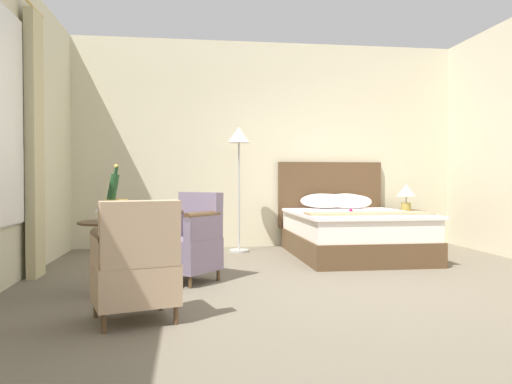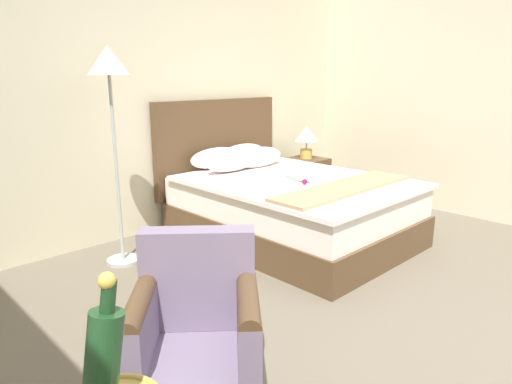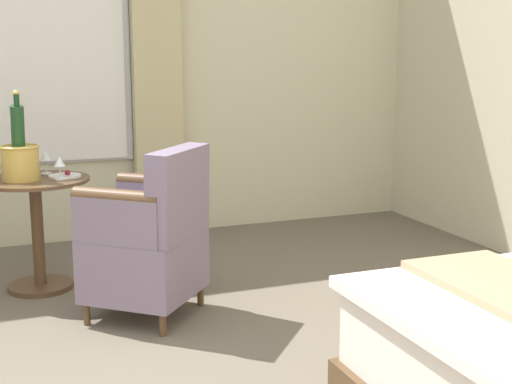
{
  "view_description": "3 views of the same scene",
  "coord_description": "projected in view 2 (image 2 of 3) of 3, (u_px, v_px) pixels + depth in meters",
  "views": [
    {
      "loc": [
        -1.25,
        -4.43,
        1.04
      ],
      "look_at": [
        -0.48,
        1.27,
        0.9
      ],
      "focal_mm": 35.0,
      "sensor_mm": 36.0,
      "label": 1
    },
    {
      "loc": [
        -2.27,
        -0.72,
        1.57
      ],
      "look_at": [
        -0.14,
        1.47,
        0.79
      ],
      "focal_mm": 32.0,
      "sensor_mm": 36.0,
      "label": 2
    },
    {
      "loc": [
        2.32,
        -0.1,
        1.39
      ],
      "look_at": [
        -0.67,
        1.07,
        0.75
      ],
      "focal_mm": 50.0,
      "sensor_mm": 36.0,
      "label": 3
    }
  ],
  "objects": [
    {
      "name": "armchair_by_window",
      "position": [
        197.0,
        351.0,
        1.97
      ],
      "size": [
        0.75,
        0.75,
        0.91
      ],
      "color": "brown",
      "rests_on": "ground"
    },
    {
      "name": "wall_headboard_side",
      "position": [
        131.0,
        73.0,
        4.34
      ],
      "size": [
        6.07,
        0.12,
        3.18
      ],
      "color": "beige",
      "rests_on": "ground"
    },
    {
      "name": "floor_lamp_brass",
      "position": [
        110.0,
        84.0,
        3.59
      ],
      "size": [
        0.32,
        0.32,
        1.8
      ],
      "color": "#AFB3B0",
      "rests_on": "ground"
    },
    {
      "name": "bedside_lamp",
      "position": [
        307.0,
        137.0,
        5.6
      ],
      "size": [
        0.29,
        0.29,
        0.4
      ],
      "color": "gold",
      "rests_on": "nightstand"
    },
    {
      "name": "bed",
      "position": [
        285.0,
        202.0,
        4.52
      ],
      "size": [
        1.65,
        2.24,
        1.32
      ],
      "color": "brown",
      "rests_on": "ground"
    },
    {
      "name": "ground_plane",
      "position": [
        467.0,
        380.0,
        2.42
      ],
      "size": [
        8.04,
        8.04,
        0.0
      ],
      "primitive_type": "plane",
      "color": "#6B6151"
    },
    {
      "name": "nightstand",
      "position": [
        305.0,
        181.0,
        5.74
      ],
      "size": [
        0.47,
        0.46,
        0.57
      ],
      "color": "brown",
      "rests_on": "ground"
    }
  ]
}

